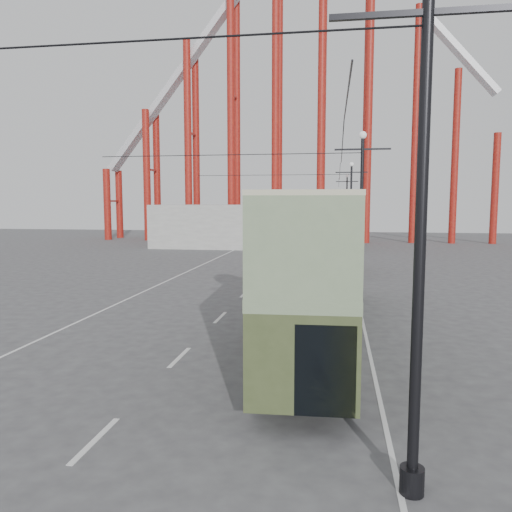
% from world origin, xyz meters
% --- Properties ---
extents(ground, '(160.00, 160.00, 0.00)m').
position_xyz_m(ground, '(0.00, 0.00, 0.00)').
color(ground, '#434345').
rests_on(ground, ground).
extents(road_markings, '(12.52, 120.00, 0.01)m').
position_xyz_m(road_markings, '(-0.86, 19.70, 0.01)').
color(road_markings, silver).
rests_on(road_markings, ground).
extents(lamp_post_near, '(3.20, 0.44, 10.80)m').
position_xyz_m(lamp_post_near, '(5.60, -3.00, 7.86)').
color(lamp_post_near, black).
rests_on(lamp_post_near, ground).
extents(lamp_post_mid, '(3.20, 0.44, 9.32)m').
position_xyz_m(lamp_post_mid, '(5.60, 18.00, 4.68)').
color(lamp_post_mid, black).
rests_on(lamp_post_mid, ground).
extents(lamp_post_far, '(3.20, 0.44, 9.32)m').
position_xyz_m(lamp_post_far, '(5.60, 40.00, 4.68)').
color(lamp_post_far, black).
rests_on(lamp_post_far, ground).
extents(lamp_post_distant, '(3.20, 0.44, 9.32)m').
position_xyz_m(lamp_post_distant, '(5.60, 62.00, 4.68)').
color(lamp_post_distant, black).
rests_on(lamp_post_distant, ground).
extents(roller_coaster, '(52.95, 5.00, 55.48)m').
position_xyz_m(roller_coaster, '(-2.49, 56.89, 22.92)').
color(roller_coaster, maroon).
rests_on(roller_coaster, ground).
extents(fairground_shed, '(22.00, 10.00, 5.00)m').
position_xyz_m(fairground_shed, '(-6.00, 47.00, 2.50)').
color(fairground_shed, gray).
rests_on(fairground_shed, ground).
extents(double_decker_bus, '(3.04, 10.35, 5.50)m').
position_xyz_m(double_decker_bus, '(3.25, 3.82, 3.08)').
color(double_decker_bus, '#3A4525').
rests_on(double_decker_bus, ground).
extents(single_decker_green, '(2.97, 11.90, 3.35)m').
position_xyz_m(single_decker_green, '(3.70, 11.10, 1.89)').
color(single_decker_green, gray).
rests_on(single_decker_green, ground).
extents(single_decker_cream, '(3.05, 9.51, 2.91)m').
position_xyz_m(single_decker_cream, '(3.25, 26.26, 1.64)').
color(single_decker_cream, beige).
rests_on(single_decker_cream, ground).
extents(pedestrian, '(0.79, 0.61, 1.95)m').
position_xyz_m(pedestrian, '(2.22, 5.65, 0.97)').
color(pedestrian, black).
rests_on(pedestrian, ground).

